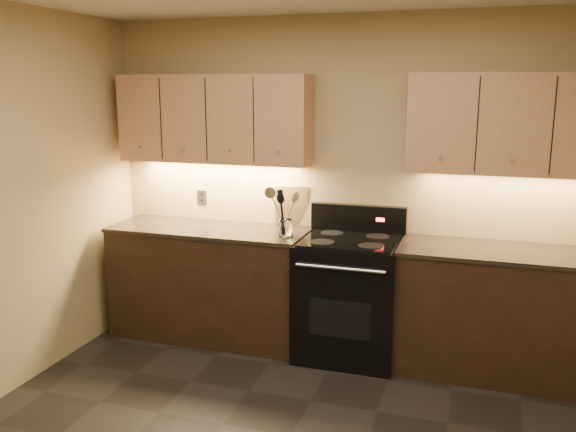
# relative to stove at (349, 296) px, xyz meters

# --- Properties ---
(wall_back) EXTENTS (4.00, 0.04, 2.60)m
(wall_back) POSITION_rel_stove_xyz_m (-0.08, 0.32, 0.82)
(wall_back) COLOR tan
(wall_back) RESTS_ON ground
(counter_left) EXTENTS (1.62, 0.62, 0.93)m
(counter_left) POSITION_rel_stove_xyz_m (-1.18, 0.02, -0.01)
(counter_left) COLOR black
(counter_left) RESTS_ON ground
(counter_right) EXTENTS (1.46, 0.62, 0.93)m
(counter_right) POSITION_rel_stove_xyz_m (1.10, 0.02, -0.01)
(counter_right) COLOR black
(counter_right) RESTS_ON ground
(stove) EXTENTS (0.76, 0.68, 1.14)m
(stove) POSITION_rel_stove_xyz_m (0.00, 0.00, 0.00)
(stove) COLOR black
(stove) RESTS_ON ground
(upper_cab_left) EXTENTS (1.60, 0.30, 0.70)m
(upper_cab_left) POSITION_rel_stove_xyz_m (-1.18, 0.17, 1.32)
(upper_cab_left) COLOR tan
(upper_cab_left) RESTS_ON wall_back
(upper_cab_right) EXTENTS (1.44, 0.30, 0.70)m
(upper_cab_right) POSITION_rel_stove_xyz_m (1.10, 0.17, 1.32)
(upper_cab_right) COLOR tan
(upper_cab_right) RESTS_ON wall_back
(outlet_plate) EXTENTS (0.08, 0.01, 0.12)m
(outlet_plate) POSITION_rel_stove_xyz_m (-1.38, 0.31, 0.64)
(outlet_plate) COLOR #B2B5BA
(outlet_plate) RESTS_ON wall_back
(utensil_crock) EXTENTS (0.13, 0.13, 0.13)m
(utensil_crock) POSITION_rel_stove_xyz_m (-0.50, -0.05, 0.51)
(utensil_crock) COLOR white
(utensil_crock) RESTS_ON counter_left
(cutting_board) EXTENTS (0.27, 0.13, 0.34)m
(cutting_board) POSITION_rel_stove_xyz_m (-0.56, 0.29, 0.62)
(cutting_board) COLOR tan
(cutting_board) RESTS_ON counter_left
(wooden_spoon) EXTENTS (0.18, 0.11, 0.34)m
(wooden_spoon) POSITION_rel_stove_xyz_m (-0.54, -0.06, 0.64)
(wooden_spoon) COLOR tan
(wooden_spoon) RESTS_ON utensil_crock
(black_spoon) EXTENTS (0.08, 0.11, 0.33)m
(black_spoon) POSITION_rel_stove_xyz_m (-0.51, -0.05, 0.63)
(black_spoon) COLOR black
(black_spoon) RESTS_ON utensil_crock
(black_turner) EXTENTS (0.15, 0.13, 0.37)m
(black_turner) POSITION_rel_stove_xyz_m (-0.50, -0.09, 0.65)
(black_turner) COLOR black
(black_turner) RESTS_ON utensil_crock
(steel_skimmer) EXTENTS (0.24, 0.12, 0.38)m
(steel_skimmer) POSITION_rel_stove_xyz_m (-0.48, -0.07, 0.65)
(steel_skimmer) COLOR silver
(steel_skimmer) RESTS_ON utensil_crock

